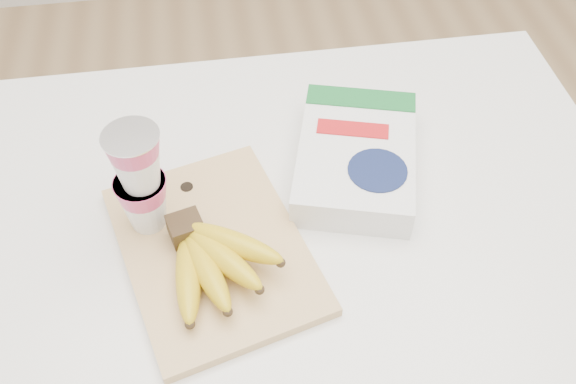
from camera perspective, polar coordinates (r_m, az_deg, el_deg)
The scene contains 5 objects.
table at distance 1.37m, azimuth -0.25°, elevation -12.00°, with size 1.12×0.74×0.84m, color white.
cutting_board at distance 0.96m, azimuth -6.65°, elevation -5.06°, with size 0.25×0.34×0.02m, color tan.
bananas at distance 0.90m, azimuth -6.90°, elevation -5.94°, with size 0.17×0.19×0.07m.
yogurt_stack at distance 0.92m, azimuth -13.07°, elevation 1.18°, with size 0.08×0.08×0.18m.
cereal_box at distance 1.05m, azimuth 6.06°, elevation 3.14°, with size 0.25×0.31×0.06m.
Camera 1 is at (-0.09, -0.66, 1.61)m, focal length 40.00 mm.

